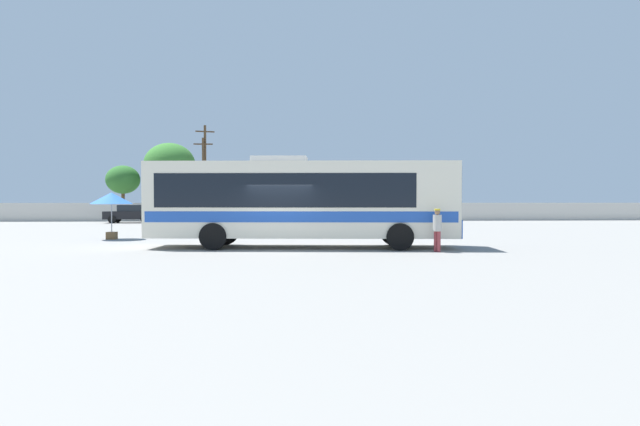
{
  "coord_description": "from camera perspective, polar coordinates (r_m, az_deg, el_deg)",
  "views": [
    {
      "loc": [
        0.38,
        -21.11,
        1.93
      ],
      "look_at": [
        1.77,
        3.44,
        1.33
      ],
      "focal_mm": 30.5,
      "sensor_mm": 36.0,
      "label": 1
    }
  ],
  "objects": [
    {
      "name": "roadside_tree_midleft",
      "position": [
        55.17,
        -15.5,
        4.92
      ],
      "size": [
        4.91,
        4.91,
        7.47
      ],
      "color": "brown",
      "rests_on": "ground_plane"
    },
    {
      "name": "attendant_by_bus_door",
      "position": [
        20.46,
        12.21,
        -1.48
      ],
      "size": [
        0.43,
        0.43,
        1.6
      ],
      "color": "#99383D",
      "rests_on": "ground_plane"
    },
    {
      "name": "coach_bus_cream_blue",
      "position": [
        21.9,
        -2.23,
        1.46
      ],
      "size": [
        12.4,
        3.53,
        3.66
      ],
      "color": "silver",
      "rests_on": "ground_plane"
    },
    {
      "name": "utility_pole_far",
      "position": [
        53.03,
        -12.15,
        3.71
      ],
      "size": [
        1.8,
        0.24,
        7.83
      ],
      "color": "#4C3823",
      "rests_on": "ground_plane"
    },
    {
      "name": "parked_car_leftmost_black",
      "position": [
        47.98,
        -19.17,
        -0.03
      ],
      "size": [
        4.26,
        2.19,
        1.5
      ],
      "color": "black",
      "rests_on": "ground_plane"
    },
    {
      "name": "roadside_tree_left",
      "position": [
        55.75,
        -19.98,
        3.29
      ],
      "size": [
        3.21,
        3.21,
        5.23
      ],
      "color": "brown",
      "rests_on": "ground_plane"
    },
    {
      "name": "perimeter_wall",
      "position": [
        49.44,
        -3.68,
        0.12
      ],
      "size": [
        80.0,
        0.3,
        1.64
      ],
      "primitive_type": "cube",
      "color": "beige",
      "rests_on": "ground_plane"
    },
    {
      "name": "utility_pole_near",
      "position": [
        53.28,
        -11.96,
        4.36
      ],
      "size": [
        1.76,
        0.63,
        9.05
      ],
      "color": "#4C3823",
      "rests_on": "ground_plane"
    },
    {
      "name": "vendor_umbrella_near_gate_blue",
      "position": [
        28.26,
        -21.04,
        1.34
      ],
      "size": [
        2.02,
        2.02,
        2.28
      ],
      "color": "gray",
      "rests_on": "ground_plane"
    },
    {
      "name": "parked_car_second_dark_blue",
      "position": [
        46.1,
        -12.59,
        -0.08
      ],
      "size": [
        4.13,
        2.1,
        1.44
      ],
      "color": "navy",
      "rests_on": "ground_plane"
    },
    {
      "name": "ground_plane",
      "position": [
        31.17,
        -3.94,
        -2.15
      ],
      "size": [
        300.0,
        300.0,
        0.0
      ],
      "primitive_type": "plane",
      "color": "gray"
    }
  ]
}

